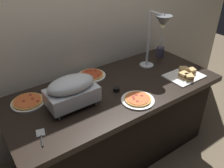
{
  "coord_description": "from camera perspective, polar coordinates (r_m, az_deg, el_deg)",
  "views": [
    {
      "loc": [
        -1.02,
        -1.4,
        1.86
      ],
      "look_at": [
        -0.03,
        0.0,
        0.81
      ],
      "focal_mm": 37.85,
      "sensor_mm": 36.0,
      "label": 1
    }
  ],
  "objects": [
    {
      "name": "sandwich_platter",
      "position": [
        2.32,
        17.32,
        2.18
      ],
      "size": [
        0.34,
        0.26,
        0.06
      ],
      "color": "white",
      "rests_on": "buffet_table"
    },
    {
      "name": "pizza_plate_raised_stand",
      "position": [
        1.98,
        -19.67,
        -4.05
      ],
      "size": [
        0.26,
        0.26,
        0.03
      ],
      "color": "white",
      "rests_on": "buffet_table"
    },
    {
      "name": "chafing_dish",
      "position": [
        1.78,
        -9.73,
        -1.5
      ],
      "size": [
        0.39,
        0.22,
        0.26
      ],
      "color": "#B7BABF",
      "rests_on": "buffet_table"
    },
    {
      "name": "pizza_plate_center",
      "position": [
        2.23,
        -4.95,
        2.19
      ],
      "size": [
        0.26,
        0.26,
        0.03
      ],
      "color": "white",
      "rests_on": "buffet_table"
    },
    {
      "name": "sauce_cup_near",
      "position": [
        2.0,
        1.09,
        -1.24
      ],
      "size": [
        0.06,
        0.06,
        0.03
      ],
      "color": "black",
      "rests_on": "buffet_table"
    },
    {
      "name": "back_wall",
      "position": [
        2.26,
        -6.82,
        14.27
      ],
      "size": [
        4.4,
        0.04,
        2.4
      ],
      "primitive_type": "cube",
      "color": "beige",
      "rests_on": "ground_plane"
    },
    {
      "name": "pizza_plate_front",
      "position": [
        1.9,
        6.25,
        -3.75
      ],
      "size": [
        0.27,
        0.27,
        0.03
      ],
      "color": "white",
      "rests_on": "buffet_table"
    },
    {
      "name": "utensil_holder",
      "position": [
        2.64,
        11.53,
        7.67
      ],
      "size": [
        0.08,
        0.08,
        0.23
      ],
      "color": "#383347",
      "rests_on": "buffet_table"
    },
    {
      "name": "serving_spatula",
      "position": [
        1.65,
        -16.75,
        -12.09
      ],
      "size": [
        0.08,
        0.17,
        0.01
      ],
      "color": "#B7BABF",
      "rests_on": "buffet_table"
    },
    {
      "name": "ground_plane",
      "position": [
        2.55,
        0.66,
        -15.49
      ],
      "size": [
        8.0,
        8.0,
        0.0
      ],
      "primitive_type": "plane",
      "color": "brown"
    },
    {
      "name": "heat_lamp",
      "position": [
        2.2,
        11.54,
        13.26
      ],
      "size": [
        0.15,
        0.31,
        0.56
      ],
      "color": "#B7BABF",
      "rests_on": "buffet_table"
    },
    {
      "name": "buffet_table",
      "position": [
        2.28,
        0.72,
        -8.87
      ],
      "size": [
        1.9,
        0.84,
        0.76
      ],
      "color": "black",
      "rests_on": "ground_plane"
    }
  ]
}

